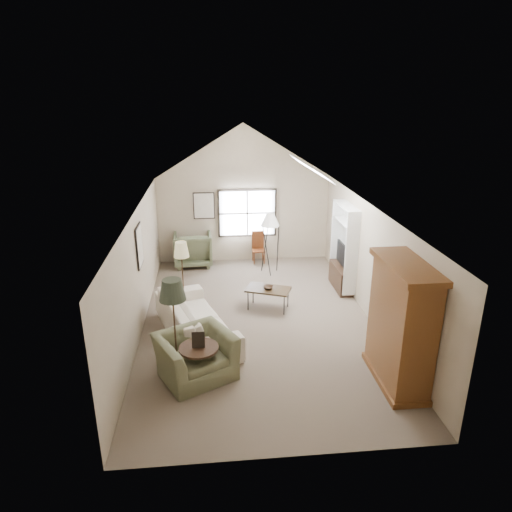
{
  "coord_description": "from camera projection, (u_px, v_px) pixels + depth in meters",
  "views": [
    {
      "loc": [
        -0.94,
        -8.95,
        4.8
      ],
      "look_at": [
        0.0,
        0.4,
        1.4
      ],
      "focal_mm": 32.0,
      "sensor_mm": 36.0,
      "label": 1
    }
  ],
  "objects": [
    {
      "name": "bowl",
      "position": [
        268.0,
        287.0,
        10.52
      ],
      "size": [
        0.31,
        0.31,
        0.06
      ],
      "primitive_type": "imported",
      "rotation": [
        0.0,
        0.0,
        -0.38
      ],
      "color": "#322014",
      "rests_on": "coffee_table"
    },
    {
      "name": "wall_art",
      "position": [
        173.0,
        225.0,
        11.15
      ],
      "size": [
        1.97,
        3.71,
        0.88
      ],
      "color": "black",
      "rests_on": "room_shell"
    },
    {
      "name": "side_chair",
      "position": [
        259.0,
        248.0,
        13.44
      ],
      "size": [
        0.37,
        0.37,
        0.92
      ],
      "primitive_type": "cube",
      "rotation": [
        0.0,
        0.0,
        0.04
      ],
      "color": "brown",
      "rests_on": "ground"
    },
    {
      "name": "armchair_far",
      "position": [
        193.0,
        249.0,
        13.25
      ],
      "size": [
        1.12,
        1.15,
        1.0
      ],
      "primitive_type": "imported",
      "rotation": [
        0.0,
        0.0,
        3.19
      ],
      "color": "#575E42",
      "rests_on": "ground"
    },
    {
      "name": "tv_panel",
      "position": [
        343.0,
        255.0,
        11.5
      ],
      "size": [
        0.05,
        0.9,
        0.55
      ],
      "primitive_type": "cube",
      "color": "black",
      "rests_on": "media_console"
    },
    {
      "name": "tripod_lamp",
      "position": [
        270.0,
        243.0,
        12.52
      ],
      "size": [
        0.67,
        0.67,
        1.75
      ],
      "primitive_type": null,
      "rotation": [
        0.0,
        0.0,
        -0.43
      ],
      "color": "silver",
      "rests_on": "ground"
    },
    {
      "name": "armchair_near",
      "position": [
        196.0,
        356.0,
        8.05
      ],
      "size": [
        1.61,
        1.54,
        0.81
      ],
      "primitive_type": "imported",
      "rotation": [
        0.0,
        0.0,
        0.48
      ],
      "color": "#626648",
      "rests_on": "ground"
    },
    {
      "name": "armoire",
      "position": [
        401.0,
        324.0,
        7.69
      ],
      "size": [
        0.6,
        1.5,
        2.2
      ],
      "primitive_type": "cube",
      "color": "brown",
      "rests_on": "ground"
    },
    {
      "name": "skylight",
      "position": [
        313.0,
        168.0,
        9.97
      ],
      "size": [
        0.8,
        1.2,
        0.52
      ],
      "primitive_type": null,
      "color": "white",
      "rests_on": "room_shell"
    },
    {
      "name": "window",
      "position": [
        247.0,
        213.0,
        13.32
      ],
      "size": [
        1.72,
        0.08,
        1.42
      ],
      "primitive_type": "cube",
      "color": "black",
      "rests_on": "room_shell"
    },
    {
      "name": "side_table",
      "position": [
        199.0,
        364.0,
        7.91
      ],
      "size": [
        0.87,
        0.87,
        0.68
      ],
      "primitive_type": "cylinder",
      "rotation": [
        0.0,
        0.0,
        0.33
      ],
      "color": "#3C2518",
      "rests_on": "ground"
    },
    {
      "name": "sofa",
      "position": [
        196.0,
        319.0,
        9.38
      ],
      "size": [
        1.89,
        2.93,
        0.8
      ],
      "primitive_type": "imported",
      "rotation": [
        0.0,
        0.0,
        1.9
      ],
      "color": "beige",
      "rests_on": "ground"
    },
    {
      "name": "coffee_table",
      "position": [
        268.0,
        299.0,
        10.62
      ],
      "size": [
        1.13,
        0.88,
        0.51
      ],
      "primitive_type": "cube",
      "rotation": [
        0.0,
        0.0,
        -0.38
      ],
      "color": "#3A2918",
      "rests_on": "ground"
    },
    {
      "name": "tv_alcove",
      "position": [
        344.0,
        246.0,
        11.43
      ],
      "size": [
        0.32,
        1.3,
        2.1
      ],
      "primitive_type": "cube",
      "color": "white",
      "rests_on": "ground"
    },
    {
      "name": "media_console",
      "position": [
        341.0,
        277.0,
        11.71
      ],
      "size": [
        0.34,
        1.18,
        0.6
      ],
      "primitive_type": "cube",
      "color": "#382316",
      "rests_on": "ground"
    },
    {
      "name": "room_shell",
      "position": [
        258.0,
        177.0,
        9.01
      ],
      "size": [
        5.01,
        8.01,
        4.0
      ],
      "color": "#6E5F4F",
      "rests_on": "ground"
    },
    {
      "name": "dark_lamp",
      "position": [
        175.0,
        329.0,
        7.85
      ],
      "size": [
        0.58,
        0.58,
        1.9
      ],
      "primitive_type": null,
      "rotation": [
        0.0,
        0.0,
        0.33
      ],
      "color": "black",
      "rests_on": "ground"
    },
    {
      "name": "tan_lamp",
      "position": [
        183.0,
        276.0,
        10.32
      ],
      "size": [
        0.43,
        0.43,
        1.71
      ],
      "primitive_type": null,
      "rotation": [
        0.0,
        0.0,
        0.33
      ],
      "color": "tan",
      "rests_on": "ground"
    }
  ]
}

